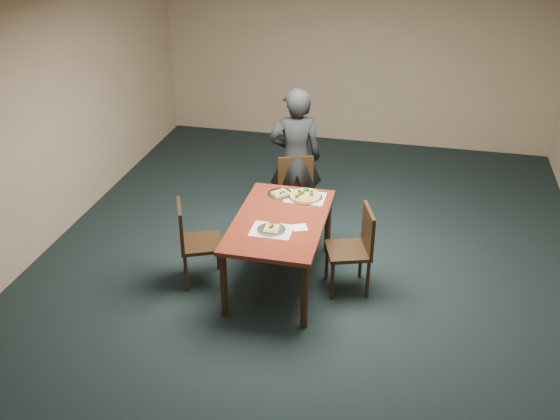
% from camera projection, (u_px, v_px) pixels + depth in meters
% --- Properties ---
extents(ground, '(8.00, 8.00, 0.00)m').
position_uv_depth(ground, '(305.00, 277.00, 6.66)').
color(ground, black).
rests_on(ground, ground).
extents(room_shell, '(8.00, 8.00, 8.00)m').
position_uv_depth(room_shell, '(308.00, 123.00, 5.84)').
color(room_shell, tan).
rests_on(room_shell, ground).
extents(dining_table, '(0.90, 1.50, 0.75)m').
position_uv_depth(dining_table, '(280.00, 227.00, 6.29)').
color(dining_table, '#5A1D12').
rests_on(dining_table, ground).
extents(chair_far, '(0.54, 0.54, 0.91)m').
position_uv_depth(chair_far, '(297.00, 192.00, 7.30)').
color(chair_far, black).
rests_on(chair_far, ground).
extents(chair_left, '(0.55, 0.55, 0.91)m').
position_uv_depth(chair_left, '(193.00, 239.00, 6.36)').
color(chair_left, black).
rests_on(chair_left, ground).
extents(chair_right, '(0.53, 0.53, 0.91)m').
position_uv_depth(chair_right, '(356.00, 245.00, 6.25)').
color(chair_right, black).
rests_on(chair_right, ground).
extents(diner, '(0.71, 0.57, 1.71)m').
position_uv_depth(diner, '(296.00, 158.00, 7.32)').
color(diner, black).
rests_on(diner, ground).
extents(placemat_main, '(0.42, 0.32, 0.00)m').
position_uv_depth(placemat_main, '(305.00, 197.00, 6.66)').
color(placemat_main, white).
rests_on(placemat_main, dining_table).
extents(placemat_near, '(0.40, 0.30, 0.00)m').
position_uv_depth(placemat_near, '(271.00, 230.00, 6.04)').
color(placemat_near, white).
rests_on(placemat_near, dining_table).
extents(pizza_pan, '(0.37, 0.37, 0.07)m').
position_uv_depth(pizza_pan, '(305.00, 195.00, 6.65)').
color(pizza_pan, silver).
rests_on(pizza_pan, dining_table).
extents(slice_plate_near, '(0.28, 0.28, 0.06)m').
position_uv_depth(slice_plate_near, '(271.00, 229.00, 6.04)').
color(slice_plate_near, silver).
rests_on(slice_plate_near, dining_table).
extents(slice_plate_far, '(0.28, 0.28, 0.06)m').
position_uv_depth(slice_plate_far, '(280.00, 193.00, 6.72)').
color(slice_plate_far, silver).
rests_on(slice_plate_far, dining_table).
extents(napkin, '(0.18, 0.18, 0.01)m').
position_uv_depth(napkin, '(300.00, 228.00, 6.09)').
color(napkin, white).
rests_on(napkin, dining_table).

